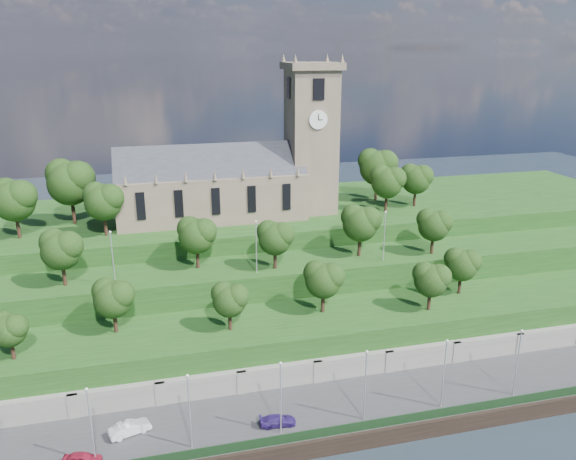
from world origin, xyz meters
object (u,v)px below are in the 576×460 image
object	(u,v)px
car_left	(82,459)
car_middle	(130,428)
church	(238,174)
car_right	(278,420)

from	to	relation	value
car_left	car_middle	distance (m)	6.12
church	car_right	xyz separation A→B (m)	(-2.83, -42.11, -19.91)
car_middle	church	bearing A→B (deg)	-43.93
church	car_middle	bearing A→B (deg)	-116.07
church	car_left	bearing A→B (deg)	-119.01
car_middle	car_left	bearing A→B (deg)	111.55
church	car_right	distance (m)	46.66
car_middle	car_right	world-z (taller)	car_middle
car_middle	car_right	size ratio (longest dim) A/B	1.09
car_middle	car_right	xyz separation A→B (m)	(16.52, -2.57, -0.14)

